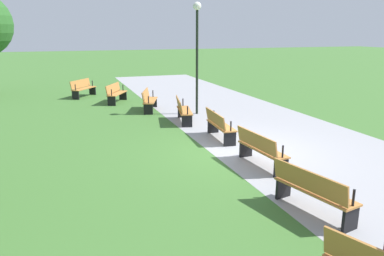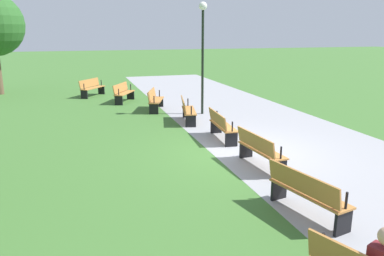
% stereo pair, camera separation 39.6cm
% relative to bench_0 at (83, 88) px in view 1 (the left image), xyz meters
% --- Properties ---
extents(ground_plane, '(120.00, 120.00, 0.00)m').
position_rel_bench_0_xyz_m(ground_plane, '(10.83, 3.62, -0.47)').
color(ground_plane, '#3D6B2D').
extents(path_paving, '(37.68, 5.53, 0.01)m').
position_rel_bench_0_xyz_m(path_paving, '(10.83, 5.52, -0.47)').
color(path_paving, '#939399').
rests_on(path_paving, ground).
extents(bench_0, '(1.63, 1.38, 0.89)m').
position_rel_bench_0_xyz_m(bench_0, '(0.00, 0.00, 0.00)').
color(bench_0, '#B27538').
rests_on(bench_0, ground).
extents(bench_1, '(1.70, 1.21, 0.89)m').
position_rel_bench_0_xyz_m(bench_1, '(2.17, 1.37, 0.00)').
color(bench_1, '#B27538').
rests_on(bench_1, ground).
extents(bench_2, '(1.74, 1.03, 0.89)m').
position_rel_bench_0_xyz_m(bench_2, '(4.52, 2.43, 0.00)').
color(bench_2, '#B27538').
rests_on(bench_2, ground).
extents(bench_3, '(1.74, 0.82, 0.89)m').
position_rel_bench_0_xyz_m(bench_3, '(6.99, 3.14, 0.00)').
color(bench_3, '#B27538').
rests_on(bench_3, ground).
extents(bench_4, '(1.71, 0.59, 0.89)m').
position_rel_bench_0_xyz_m(bench_4, '(9.54, 3.51, 0.00)').
color(bench_4, '#B27538').
rests_on(bench_4, ground).
extents(bench_5, '(1.71, 0.59, 0.89)m').
position_rel_bench_0_xyz_m(bench_5, '(12.12, 3.51, 0.00)').
color(bench_5, '#B27538').
rests_on(bench_5, ground).
extents(bench_6, '(1.74, 0.82, 0.89)m').
position_rel_bench_0_xyz_m(bench_6, '(14.67, 3.14, 0.00)').
color(bench_6, '#B27538').
rests_on(bench_6, ground).
extents(lamp_post, '(0.32, 0.32, 4.40)m').
position_rel_bench_0_xyz_m(lamp_post, '(5.77, 4.15, 2.56)').
color(lamp_post, black).
rests_on(lamp_post, ground).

